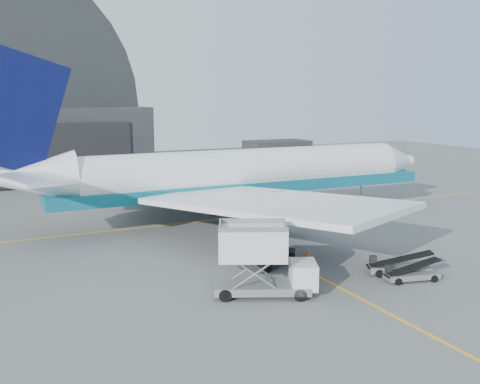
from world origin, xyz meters
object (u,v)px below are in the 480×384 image
pushback_tug (268,255)px  belt_loader_b (398,267)px  belt_loader_a (411,274)px  airliner (232,175)px  catering_truck (261,261)px

pushback_tug → belt_loader_b: (7.82, -6.53, -0.20)m
belt_loader_a → belt_loader_b: (0.16, 1.53, 0.07)m
airliner → pushback_tug: (-4.12, -15.79, -4.34)m
catering_truck → pushback_tug: size_ratio=1.46×
catering_truck → pushback_tug: (3.74, 5.82, -1.65)m
catering_truck → belt_loader_a: size_ratio=1.70×
pushback_tug → belt_loader_a: pushback_tug is taller
pushback_tug → belt_loader_b: bearing=-64.0°
belt_loader_a → belt_loader_b: size_ratio=0.90×
airliner → belt_loader_a: bearing=-81.6°
belt_loader_b → pushback_tug: bearing=167.6°
catering_truck → belt_loader_b: (11.56, -0.71, -1.85)m
belt_loader_a → airliner: bearing=111.3°
airliner → catering_truck: (-7.86, -21.61, -2.69)m
airliner → belt_loader_a: airliner is taller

